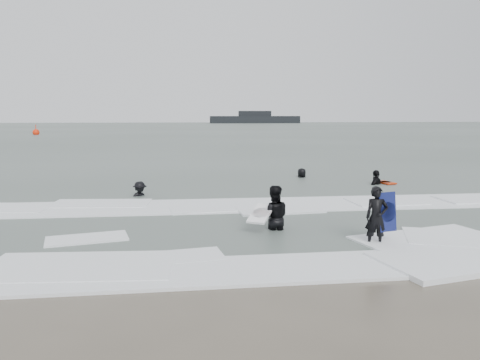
{
  "coord_description": "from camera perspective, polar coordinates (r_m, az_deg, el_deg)",
  "views": [
    {
      "loc": [
        -1.66,
        -9.76,
        3.21
      ],
      "look_at": [
        0.0,
        5.0,
        1.1
      ],
      "focal_mm": 35.0,
      "sensor_mm": 36.0,
      "label": 1
    }
  ],
  "objects": [
    {
      "name": "ground",
      "position": [
        10.41,
        3.12,
        -9.89
      ],
      "size": [
        320.0,
        320.0,
        0.0
      ],
      "primitive_type": "plane",
      "color": "brown",
      "rests_on": "ground"
    },
    {
      "name": "sea",
      "position": [
        89.83,
        -5.38,
        6.05
      ],
      "size": [
        320.0,
        320.0,
        0.0
      ],
      "primitive_type": "plane",
      "color": "#47544C",
      "rests_on": "ground"
    },
    {
      "name": "surfer_centre",
      "position": [
        11.98,
        16.17,
        -7.79
      ],
      "size": [
        0.58,
        0.42,
        1.5
      ],
      "primitive_type": "imported",
      "rotation": [
        0.0,
        0.0,
        -0.11
      ],
      "color": "black",
      "rests_on": "ground"
    },
    {
      "name": "surfer_wading",
      "position": [
        13.07,
        4.11,
        -6.16
      ],
      "size": [
        0.94,
        0.77,
        1.82
      ],
      "primitive_type": "imported",
      "rotation": [
        0.0,
        0.0,
        3.05
      ],
      "color": "black",
      "rests_on": "ground"
    },
    {
      "name": "surfer_breaker",
      "position": [
        18.49,
        -12.1,
        -2.09
      ],
      "size": [
        1.1,
        0.99,
        1.47
      ],
      "primitive_type": "imported",
      "rotation": [
        0.0,
        0.0,
        0.59
      ],
      "color": "black",
      "rests_on": "ground"
    },
    {
      "name": "surfer_right_near",
      "position": [
        21.99,
        16.26,
        -0.63
      ],
      "size": [
        1.12,
        1.04,
        1.85
      ],
      "primitive_type": "imported",
      "rotation": [
        0.0,
        0.0,
        -2.45
      ],
      "color": "black",
      "rests_on": "ground"
    },
    {
      "name": "surfer_right_far",
      "position": [
        23.62,
        7.52,
        0.21
      ],
      "size": [
        0.86,
        0.6,
        1.66
      ],
      "primitive_type": "imported",
      "rotation": [
        0.0,
        0.0,
        -3.05
      ],
      "color": "black",
      "rests_on": "ground"
    },
    {
      "name": "surf_foam",
      "position": [
        13.93,
        0.6,
        -5.07
      ],
      "size": [
        30.03,
        9.06,
        0.09
      ],
      "color": "white",
      "rests_on": "ground"
    },
    {
      "name": "bodyboards",
      "position": [
        15.55,
        13.38,
        -2.18
      ],
      "size": [
        7.81,
        10.19,
        1.25
      ],
      "color": "#10174C",
      "rests_on": "ground"
    },
    {
      "name": "buoy",
      "position": [
        77.07,
        -23.61,
        5.34
      ],
      "size": [
        1.0,
        1.0,
        1.65
      ],
      "color": "red",
      "rests_on": "ground"
    },
    {
      "name": "vessel_horizon",
      "position": [
        157.81,
        1.81,
        7.47
      ],
      "size": [
        29.88,
        5.34,
        4.05
      ],
      "color": "black",
      "rests_on": "ground"
    }
  ]
}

